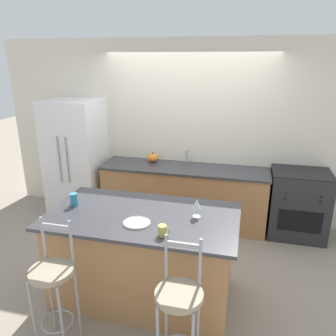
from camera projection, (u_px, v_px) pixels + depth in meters
The scene contains 14 objects.
ground_plane at pixel (178, 233), 4.78m from camera, with size 18.00×18.00×0.00m, color gray.
wall_back at pixel (189, 132), 4.98m from camera, with size 6.00×0.07×2.70m.
back_counter at pixel (184, 195), 4.97m from camera, with size 2.47×0.67×0.89m.
sink_faucet at pixel (187, 154), 4.97m from camera, with size 0.02×0.13×0.22m.
kitchen_island at pixel (143, 256), 3.37m from camera, with size 1.88×1.04×0.96m.
refrigerator at pixel (77, 159), 5.15m from camera, with size 0.81×0.75×1.83m.
oven_range at pixel (298, 204), 4.59m from camera, with size 0.77×0.63×0.96m.
bar_stool_near at pixel (54, 283), 2.75m from camera, with size 0.37×0.37×1.16m.
bar_stool_far at pixel (179, 308), 2.48m from camera, with size 0.37×0.37×1.16m.
dinner_plate at pixel (137, 223), 3.04m from camera, with size 0.25×0.25×0.02m.
wine_glass at pixel (197, 204), 3.14m from camera, with size 0.08×0.08×0.18m.
coffee_mug at pixel (163, 230), 2.83m from camera, with size 0.11×0.08×0.10m.
tumbler_cup at pixel (74, 199), 3.40m from camera, with size 0.08×0.08×0.13m.
pumpkin_decoration at pixel (153, 158), 5.05m from camera, with size 0.17×0.17×0.15m.
Camera 1 is at (0.86, -4.14, 2.42)m, focal length 35.00 mm.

